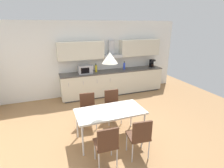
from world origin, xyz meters
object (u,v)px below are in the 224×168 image
(chair_far_right, at_px, (112,103))
(coffee_maker, at_px, (152,63))
(chair_near_left, at_px, (107,143))
(chair_far_left, at_px, (88,107))
(microwave, at_px, (85,69))
(chair_near_right, at_px, (140,135))
(dining_table, at_px, (110,113))
(bottle_yellow, at_px, (96,68))
(bottle_blue, at_px, (124,66))
(pendant_lamp, at_px, (110,58))

(chair_far_right, bearing_deg, coffee_maker, 38.17)
(chair_near_left, distance_m, chair_far_right, 1.67)
(coffee_maker, bearing_deg, chair_far_left, -148.44)
(microwave, bearing_deg, chair_near_right, -85.02)
(chair_far_right, bearing_deg, dining_table, -114.34)
(bottle_yellow, distance_m, dining_table, 2.72)
(bottle_blue, distance_m, chair_far_right, 2.32)
(bottle_blue, bearing_deg, dining_table, -120.02)
(chair_far_left, bearing_deg, chair_near_left, -90.49)
(dining_table, bearing_deg, bottle_yellow, 80.78)
(bottle_blue, height_order, chair_far_left, bottle_blue)
(bottle_blue, height_order, pendant_lamp, pendant_lamp)
(dining_table, bearing_deg, microwave, 89.26)
(coffee_maker, distance_m, pendant_lamp, 3.92)
(chair_near_right, height_order, pendant_lamp, pendant_lamp)
(bottle_yellow, xyz_separation_m, dining_table, (-0.43, -2.66, -0.35))
(coffee_maker, bearing_deg, pendant_lamp, -136.04)
(chair_far_right, relative_size, chair_far_left, 1.00)
(coffee_maker, height_order, bottle_blue, bottle_blue)
(coffee_maker, xyz_separation_m, chair_near_right, (-2.43, -3.42, -0.52))
(dining_table, bearing_deg, chair_near_right, -66.60)
(bottle_yellow, bearing_deg, chair_far_right, -92.63)
(coffee_maker, xyz_separation_m, bottle_blue, (-1.21, 0.02, -0.02))
(microwave, height_order, pendant_lamp, pendant_lamp)
(bottle_yellow, bearing_deg, chair_far_left, -111.85)
(microwave, height_order, chair_near_left, microwave)
(bottle_blue, xyz_separation_m, dining_table, (-1.55, -2.68, -0.35))
(bottle_blue, distance_m, dining_table, 3.11)
(dining_table, bearing_deg, chair_far_left, 113.41)
(dining_table, height_order, chair_far_left, chair_far_left)
(chair_far_right, bearing_deg, bottle_blue, 57.88)
(chair_near_right, bearing_deg, chair_far_left, 113.41)
(chair_far_right, bearing_deg, chair_near_left, -114.27)
(coffee_maker, xyz_separation_m, chair_far_right, (-2.41, -1.89, -0.52))
(bottle_blue, distance_m, bottle_yellow, 1.12)
(chair_near_left, height_order, pendant_lamp, pendant_lamp)
(chair_near_right, bearing_deg, chair_near_left, -179.96)
(chair_far_left, bearing_deg, chair_near_right, -66.59)
(bottle_blue, bearing_deg, chair_far_left, -134.41)
(bottle_yellow, bearing_deg, chair_near_left, -102.75)
(bottle_yellow, height_order, chair_far_left, bottle_yellow)
(microwave, relative_size, bottle_yellow, 1.57)
(chair_near_right, relative_size, pendant_lamp, 2.72)
(bottle_blue, height_order, bottle_yellow, bottle_blue)
(chair_far_left, xyz_separation_m, pendant_lamp, (0.33, -0.76, 1.37))
(dining_table, relative_size, chair_far_right, 1.73)
(bottle_blue, height_order, chair_near_left, bottle_blue)
(chair_near_right, bearing_deg, coffee_maker, 54.65)
(bottle_blue, relative_size, bottle_yellow, 1.01)
(coffee_maker, relative_size, dining_table, 0.20)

